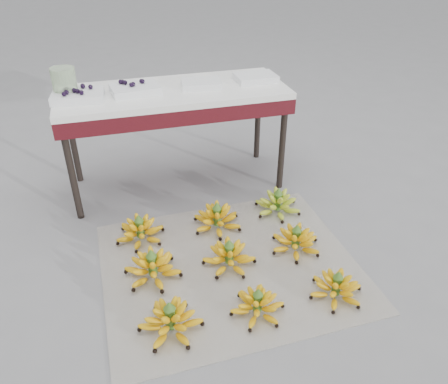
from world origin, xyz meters
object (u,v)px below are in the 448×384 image
object	(u,v)px
tray_far_right	(256,78)
glass_jar	(64,83)
bunch_back_center	(217,219)
vendor_table	(173,101)
tray_left	(135,89)
tray_far_left	(78,95)
newspaper_mat	(230,266)
bunch_mid_left	(153,267)
bunch_back_left	(140,231)
bunch_back_right	(278,204)
bunch_mid_right	(296,241)
bunch_front_left	(171,321)
tray_right	(201,83)
bunch_front_right	(336,288)
bunch_mid_center	(229,256)
bunch_front_center	(257,305)

from	to	relation	value
tray_far_right	glass_jar	bearing A→B (deg)	179.60
bunch_back_center	vendor_table	world-z (taller)	vendor_table
tray_left	bunch_back_center	bearing A→B (deg)	-58.43
tray_far_left	newspaper_mat	bearing A→B (deg)	-53.49
bunch_mid_left	bunch_back_left	xyz separation A→B (m)	(-0.02, 0.31, -0.00)
bunch_back_left	bunch_back_right	size ratio (longest dim) A/B	0.89
bunch_back_left	bunch_back_center	size ratio (longest dim) A/B	0.90
bunch_mid_right	bunch_back_right	bearing A→B (deg)	96.31
bunch_back_right	tray_far_right	xyz separation A→B (m)	(0.02, 0.51, 0.60)
bunch_front_left	tray_right	world-z (taller)	tray_right
newspaper_mat	vendor_table	xyz separation A→B (m)	(-0.09, 0.88, 0.57)
tray_right	tray_far_right	world-z (taller)	tray_far_right
bunch_mid_right	tray_left	xyz separation A→B (m)	(-0.68, 0.84, 0.61)
bunch_back_right	vendor_table	bearing A→B (deg)	116.94
tray_far_right	bunch_front_right	bearing A→B (deg)	-90.80
bunch_front_left	vendor_table	world-z (taller)	vendor_table
tray_far_left	glass_jar	bearing A→B (deg)	138.24
bunch_mid_center	tray_far_right	xyz separation A→B (m)	(0.43, 0.88, 0.60)
bunch_mid_center	bunch_front_center	bearing A→B (deg)	-104.46
bunch_mid_center	newspaper_mat	bearing A→B (deg)	-80.31
bunch_front_center	vendor_table	distance (m)	1.32
bunch_back_left	bunch_mid_left	bearing A→B (deg)	-96.24
bunch_front_right	bunch_back_left	bearing A→B (deg)	155.98
bunch_front_left	tray_left	distance (m)	1.34
bunch_front_center	tray_right	bearing A→B (deg)	109.27
tray_far_left	tray_left	bearing A→B (deg)	4.89
tray_right	tray_far_right	xyz separation A→B (m)	(0.35, 0.02, 0.00)
bunch_front_center	glass_jar	distance (m)	1.57
bunch_back_right	glass_jar	bearing A→B (deg)	136.27
newspaper_mat	tray_far_right	world-z (taller)	tray_far_right
tray_far_left	tray_far_right	distance (m)	1.05
tray_right	bunch_back_left	bearing A→B (deg)	-132.11
tray_far_left	tray_far_right	world-z (taller)	tray_far_left
bunch_back_left	bunch_back_right	xyz separation A→B (m)	(0.81, 0.04, 0.00)
newspaper_mat	bunch_mid_center	bearing A→B (deg)	119.07
bunch_front_right	bunch_front_center	bearing A→B (deg)	-164.63
bunch_front_left	tray_right	bearing A→B (deg)	88.21
tray_left	tray_far_right	distance (m)	0.73
bunch_front_right	tray_far_right	size ratio (longest dim) A/B	1.21
bunch_mid_left	glass_jar	size ratio (longest dim) A/B	2.14
tray_left	bunch_mid_right	bearing A→B (deg)	-51.22
bunch_back_right	glass_jar	world-z (taller)	glass_jar
newspaper_mat	glass_jar	xyz separation A→B (m)	(-0.68, 0.90, 0.72)
bunch_front_right	tray_far_left	size ratio (longest dim) A/B	1.04
bunch_mid_center	tray_far_left	distance (m)	1.21
tray_far_left	tray_left	distance (m)	0.32
bunch_front_right	tray_far_left	bearing A→B (deg)	146.83
tray_right	glass_jar	bearing A→B (deg)	178.27
bunch_mid_right	tray_left	world-z (taller)	tray_left
bunch_front_left	bunch_back_left	size ratio (longest dim) A/B	1.12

